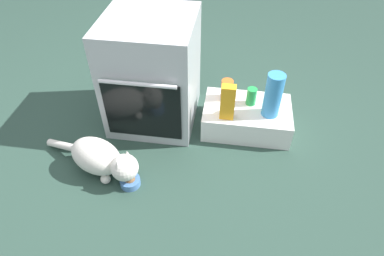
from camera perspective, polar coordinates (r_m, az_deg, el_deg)
name	(u,v)px	position (r m, az deg, el deg)	size (l,w,h in m)	color
ground	(137,157)	(2.17, -9.39, -4.97)	(8.00, 8.00, 0.00)	#284238
oven	(152,72)	(2.23, -6.79, 9.41)	(0.56, 0.62, 0.74)	#B7BABF
pantry_cabinet	(246,117)	(2.31, 9.26, 1.82)	(0.58, 0.38, 0.18)	white
food_bowl	(130,181)	(2.01, -10.51, -8.90)	(0.12, 0.12, 0.07)	#4C7AB7
cat	(101,158)	(2.04, -15.23, -4.99)	(0.68, 0.33, 0.23)	silver
sauce_jar	(227,89)	(2.28, 5.97, 6.56)	(0.08, 0.08, 0.14)	#D16023
water_bottle	(273,95)	(2.14, 13.67, 5.43)	(0.11, 0.11, 0.30)	#388CD1
juice_carton	(228,102)	(2.09, 6.11, 4.41)	(0.09, 0.06, 0.24)	orange
soda_can	(251,96)	(2.26, 10.10, 5.34)	(0.07, 0.07, 0.12)	green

